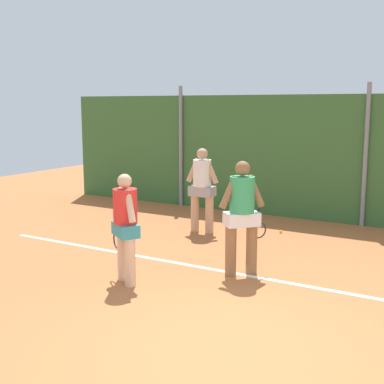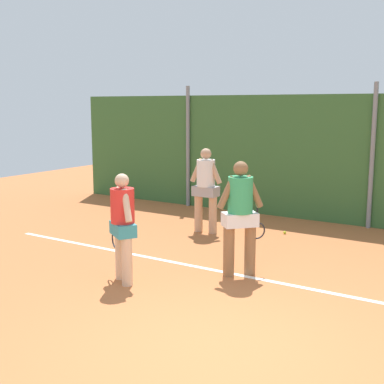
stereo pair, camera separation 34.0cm
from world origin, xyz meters
The scene contains 10 objects.
ground_plane centered at (0.00, 2.05, 0.00)m, with size 27.28×27.28×0.00m, color #B76638.
hedge_fence_backdrop centered at (0.00, 6.94, 1.48)m, with size 16.57×0.25×2.95m, color #386633.
fence_post_left centered at (-4.78, 6.77, 1.60)m, with size 0.10×0.10×3.20m, color gray.
fence_post_center centered at (0.00, 6.77, 1.60)m, with size 0.10×0.10×3.20m, color gray.
court_baseline_paint centered at (0.00, 2.35, 0.00)m, with size 12.11×0.10×0.01m, color white.
player_foreground_near centered at (-2.35, 1.12, 0.95)m, with size 0.71×0.51×1.70m.
player_midcourt centered at (-0.98, 2.37, 1.04)m, with size 0.60×0.68×1.85m.
player_backcourt_far centered at (-2.87, 4.48, 1.02)m, with size 0.76×0.39×1.81m.
tennis_ball_1 centered at (-1.36, 5.25, 0.03)m, with size 0.07×0.07×0.07m, color #CCDB33.
tennis_ball_5 centered at (-3.84, 5.92, 0.03)m, with size 0.07×0.07×0.07m, color #CCDB33.
Camera 1 is at (2.30, -4.92, 2.72)m, focal length 47.86 mm.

